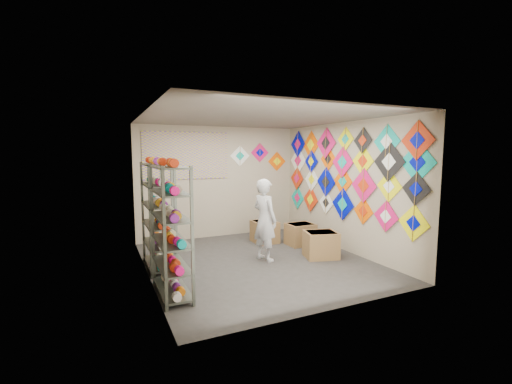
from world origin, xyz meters
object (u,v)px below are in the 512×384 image
shopkeeper (265,220)px  carton_c (265,232)px  carton_a (321,245)px  carton_b (300,234)px  shelf_rack_front (171,231)px  shelf_rack_back (157,216)px

shopkeeper → carton_c: (0.58, 1.18, -0.54)m
carton_a → carton_b: 0.98m
shopkeeper → carton_c: bearing=-42.2°
carton_a → carton_c: (-0.50, 1.51, -0.01)m
shelf_rack_front → shelf_rack_back: (0.00, 1.30, 0.00)m
shelf_rack_back → shelf_rack_front: bearing=-90.0°
carton_a → carton_c: 1.59m
shelf_rack_back → carton_b: (3.16, 0.23, -0.71)m
shelf_rack_back → carton_b: size_ratio=3.23×
shelf_rack_front → carton_a: size_ratio=3.07×
shopkeeper → shelf_rack_front: bearing=98.6°
shelf_rack_back → carton_b: shelf_rack_back is taller
shopkeeper → carton_a: (1.08, -0.33, -0.53)m
shelf_rack_front → shopkeeper: size_ratio=1.21×
shelf_rack_front → carton_c: size_ratio=3.36×
carton_b → shopkeeper: bearing=-153.0°
shelf_rack_back → carton_c: size_ratio=3.36×
carton_a → shelf_rack_front: bearing=-153.7°
shelf_rack_front → shopkeeper: bearing=24.6°
carton_a → carton_b: carton_a is taller
carton_b → shelf_rack_front: bearing=-155.0°
shelf_rack_front → carton_c: (2.53, 2.07, -0.70)m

